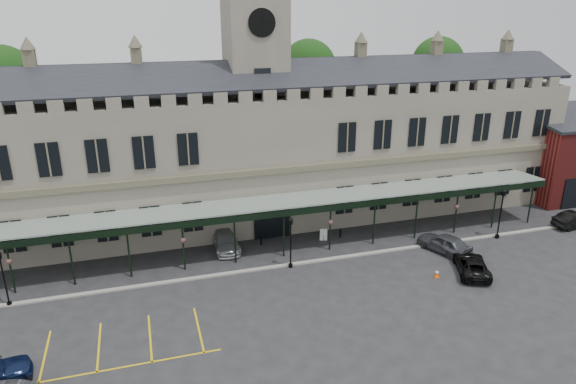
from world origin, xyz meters
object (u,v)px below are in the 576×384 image
object	(u,v)px
lamp_post_mid	(291,237)
traffic_cone	(437,273)
lamp_post_right	(501,209)
car_taxi	(225,240)
lamp_post_left	(3,273)
car_van	(472,265)
station_building	(258,152)
clock_tower	(256,80)
car_right_b	(576,220)
sign_board	(323,235)
car_right_a	(444,243)

from	to	relation	value
lamp_post_mid	traffic_cone	world-z (taller)	lamp_post_mid
lamp_post_right	car_taxi	world-z (taller)	lamp_post_right
lamp_post_left	car_van	xyz separation A→B (m)	(33.06, -5.09, -1.85)
lamp_post_left	car_van	size ratio (longest dim) A/B	0.90
station_building	lamp_post_left	bearing A→B (deg)	-152.50
clock_tower	traffic_cone	world-z (taller)	clock_tower
lamp_post_mid	car_taxi	size ratio (longest dim) A/B	0.89
car_right_b	lamp_post_right	bearing A→B (deg)	86.64
sign_board	car_taxi	xyz separation A→B (m)	(-8.45, 0.97, 0.17)
traffic_cone	car_taxi	world-z (taller)	car_taxi
station_building	car_van	world-z (taller)	station_building
lamp_post_left	car_van	world-z (taller)	lamp_post_left
clock_tower	sign_board	xyz separation A→B (m)	(4.13, -6.96, -12.58)
clock_tower	car_taxi	world-z (taller)	clock_tower
lamp_post_right	car_right_b	world-z (taller)	lamp_post_right
car_taxi	car_van	distance (m)	19.81
car_van	car_right_a	world-z (taller)	car_right_a
sign_board	car_right_b	bearing A→B (deg)	7.09
traffic_cone	sign_board	size ratio (longest dim) A/B	0.59
car_right_b	car_van	bearing A→B (deg)	104.81
station_building	sign_board	xyz separation A→B (m)	(4.13, -6.87, -5.94)
lamp_post_mid	lamp_post_right	world-z (taller)	lamp_post_right
clock_tower	traffic_cone	bearing A→B (deg)	-56.83
traffic_cone	car_right_b	bearing A→B (deg)	14.77
lamp_post_left	car_taxi	bearing A→B (deg)	16.07
station_building	clock_tower	size ratio (longest dim) A/B	2.42
lamp_post_right	car_right_b	distance (m)	8.71
lamp_post_left	car_taxi	size ratio (longest dim) A/B	0.87
lamp_post_mid	car_right_a	xyz separation A→B (m)	(13.02, -1.06, -1.78)
lamp_post_mid	car_right_b	world-z (taller)	lamp_post_mid
sign_board	car_van	xyz separation A→B (m)	(8.87, -8.65, 0.12)
car_van	car_right_a	size ratio (longest dim) A/B	1.01
clock_tower	sign_board	distance (m)	14.96
lamp_post_mid	car_right_b	xyz separation A→B (m)	(27.49, -0.09, -1.85)
lamp_post_mid	car_taxi	xyz separation A→B (m)	(-4.30, 4.79, -1.86)
car_taxi	sign_board	bearing A→B (deg)	-6.16
car_right_b	sign_board	bearing A→B (deg)	77.16
car_right_a	car_right_b	world-z (taller)	car_right_a
station_building	car_right_a	world-z (taller)	station_building
lamp_post_right	sign_board	bearing A→B (deg)	165.29
car_taxi	car_right_b	bearing A→B (deg)	-8.36
station_building	car_right_a	distance (m)	18.43
sign_board	car_right_a	distance (m)	10.13
lamp_post_left	car_taxi	distance (m)	16.47
car_taxi	lamp_post_left	bearing A→B (deg)	-163.57
lamp_post_left	lamp_post_mid	distance (m)	20.04
station_building	lamp_post_mid	size ratio (longest dim) A/B	13.86
car_van	car_taxi	bearing A→B (deg)	-5.99
car_taxi	car_right_a	size ratio (longest dim) A/B	1.05
lamp_post_left	traffic_cone	xyz separation A→B (m)	(30.15, -4.92, -2.18)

